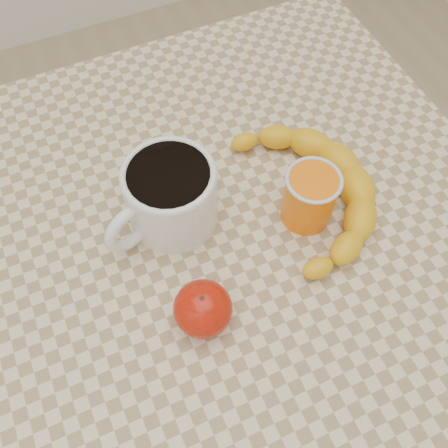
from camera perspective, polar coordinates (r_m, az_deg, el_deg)
name	(u,v)px	position (r m, az deg, el deg)	size (l,w,h in m)	color
ground	(224,373)	(1.37, 0.00, -16.64)	(3.00, 3.00, 0.00)	tan
table	(224,260)	(0.75, 0.00, -4.15)	(0.80, 0.80, 0.75)	beige
coffee_mug	(169,195)	(0.64, -6.28, 3.28)	(0.18, 0.15, 0.10)	white
orange_juice_glass	(310,197)	(0.66, 9.76, 3.06)	(0.07, 0.07, 0.08)	orange
apple	(203,309)	(0.59, -2.42, -9.64)	(0.09, 0.09, 0.07)	#9F0D05
banana	(311,191)	(0.69, 9.89, 3.71)	(0.26, 0.33, 0.05)	gold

